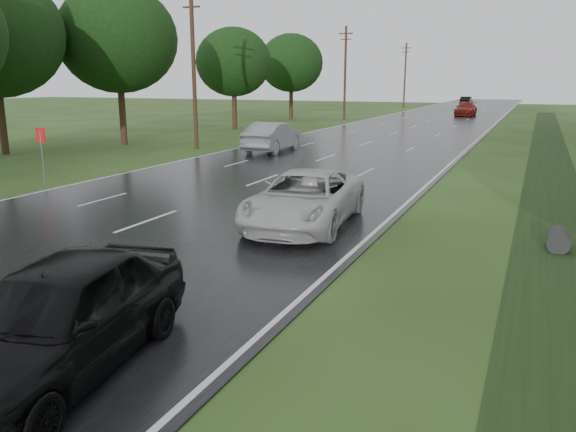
% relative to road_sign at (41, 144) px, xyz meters
% --- Properties ---
extents(road, '(14.00, 180.00, 0.04)m').
position_rel_road_sign_xyz_m(road, '(8.50, 33.00, -1.62)').
color(road, black).
rests_on(road, ground).
extents(edge_stripe_east, '(0.12, 180.00, 0.01)m').
position_rel_road_sign_xyz_m(edge_stripe_east, '(15.25, 33.00, -1.60)').
color(edge_stripe_east, silver).
rests_on(edge_stripe_east, road).
extents(edge_stripe_west, '(0.12, 180.00, 0.01)m').
position_rel_road_sign_xyz_m(edge_stripe_west, '(1.75, 33.00, -1.60)').
color(edge_stripe_west, silver).
rests_on(edge_stripe_west, road).
extents(center_line, '(0.12, 180.00, 0.01)m').
position_rel_road_sign_xyz_m(center_line, '(8.50, 33.00, -1.60)').
color(center_line, silver).
rests_on(center_line, road).
extents(drainage_ditch, '(2.20, 120.00, 0.56)m').
position_rel_road_sign_xyz_m(drainage_ditch, '(20.00, 6.71, -1.61)').
color(drainage_ditch, black).
rests_on(drainage_ditch, ground).
extents(road_sign, '(0.50, 0.06, 2.30)m').
position_rel_road_sign_xyz_m(road_sign, '(0.00, 0.00, 0.00)').
color(road_sign, slate).
rests_on(road_sign, ground).
extents(utility_pole_mid, '(1.60, 0.26, 10.00)m').
position_rel_road_sign_xyz_m(utility_pole_mid, '(-0.70, 13.00, 3.55)').
color(utility_pole_mid, '#3C2618').
rests_on(utility_pole_mid, ground).
extents(utility_pole_far, '(1.60, 0.26, 10.00)m').
position_rel_road_sign_xyz_m(utility_pole_far, '(-0.70, 43.00, 3.55)').
color(utility_pole_far, '#3C2618').
rests_on(utility_pole_far, ground).
extents(utility_pole_distant, '(1.60, 0.26, 10.00)m').
position_rel_road_sign_xyz_m(utility_pole_distant, '(-0.70, 73.00, 3.55)').
color(utility_pole_distant, '#3C2618').
rests_on(utility_pole_distant, ground).
extents(tree_west_c, '(7.80, 7.80, 10.43)m').
position_rel_road_sign_xyz_m(tree_west_c, '(-6.50, 13.00, 5.27)').
color(tree_west_c, '#3C2618').
rests_on(tree_west_c, ground).
extents(tree_west_d, '(6.60, 6.60, 8.80)m').
position_rel_road_sign_xyz_m(tree_west_d, '(-5.70, 27.00, 4.18)').
color(tree_west_d, '#3C2618').
rests_on(tree_west_d, ground).
extents(tree_west_f, '(7.00, 7.00, 9.29)m').
position_rel_road_sign_xyz_m(tree_west_f, '(-6.30, 41.00, 4.49)').
color(tree_west_f, '#3C2618').
rests_on(tree_west_f, ground).
extents(white_pickup, '(3.17, 5.97, 1.60)m').
position_rel_road_sign_xyz_m(white_pickup, '(13.11, -2.47, -0.80)').
color(white_pickup, '#BCBCBC').
rests_on(white_pickup, road).
extents(dark_sedan, '(2.89, 5.39, 1.74)m').
position_rel_road_sign_xyz_m(dark_sedan, '(13.12, -11.99, -0.73)').
color(dark_sedan, black).
rests_on(dark_sedan, road).
extents(silver_sedan, '(2.10, 5.46, 1.78)m').
position_rel_road_sign_xyz_m(silver_sedan, '(4.52, 13.41, -0.71)').
color(silver_sedan, gray).
rests_on(silver_sedan, road).
extents(far_car_red, '(2.34, 5.67, 1.64)m').
position_rel_road_sign_xyz_m(far_car_red, '(10.88, 55.49, -0.78)').
color(far_car_red, maroon).
rests_on(far_car_red, road).
extents(far_car_dark, '(1.66, 4.75, 1.56)m').
position_rel_road_sign_xyz_m(far_car_dark, '(7.50, 84.74, -0.82)').
color(far_car_dark, black).
rests_on(far_car_dark, road).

